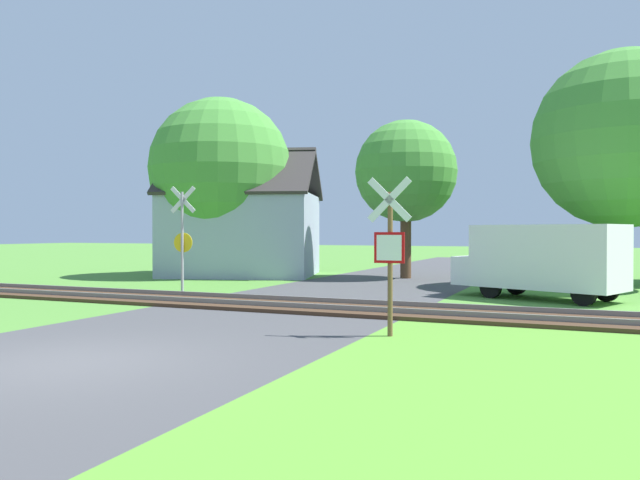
{
  "coord_description": "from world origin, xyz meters",
  "views": [
    {
      "loc": [
        7.31,
        -7.32,
        2.03
      ],
      "look_at": [
        0.5,
        8.73,
        1.8
      ],
      "focal_mm": 35.0,
      "sensor_mm": 36.0,
      "label": 1
    }
  ],
  "objects": [
    {
      "name": "mail_truck",
      "position": [
        6.14,
        12.48,
        1.24
      ],
      "size": [
        5.23,
        3.62,
        2.24
      ],
      "rotation": [
        0.0,
        0.0,
        1.17
      ],
      "color": "white",
      "rests_on": "ground"
    },
    {
      "name": "tree_right",
      "position": [
        8.59,
        17.51,
        5.34
      ],
      "size": [
        6.39,
        6.39,
        8.54
      ],
      "color": "#513823",
      "rests_on": "ground"
    },
    {
      "name": "ground_plane",
      "position": [
        0.0,
        0.0,
        0.0
      ],
      "size": [
        160.0,
        160.0,
        0.0
      ],
      "primitive_type": "plane",
      "color": "#4C8433"
    },
    {
      "name": "house",
      "position": [
        -7.34,
        18.0,
        2.04
      ],
      "size": [
        8.28,
        7.66,
        5.91
      ],
      "rotation": [
        0.0,
        0.0,
        0.29
      ],
      "color": "#99A3B7",
      "rests_on": "ground"
    },
    {
      "name": "road_asphalt",
      "position": [
        0.0,
        2.0,
        0.0
      ],
      "size": [
        6.87,
        80.0,
        0.01
      ],
      "primitive_type": "cube",
      "color": "#424244",
      "rests_on": "ground"
    },
    {
      "name": "tree_center",
      "position": [
        0.14,
        19.17,
        4.65
      ],
      "size": [
        4.44,
        4.44,
        6.89
      ],
      "color": "#513823",
      "rests_on": "ground"
    },
    {
      "name": "grass_verge",
      "position": [
        6.43,
        -2.0,
        0.0
      ],
      "size": [
        6.0,
        20.0,
        0.01
      ],
      "primitive_type": "cube",
      "color": "#54912D",
      "rests_on": "ground"
    },
    {
      "name": "tree_left",
      "position": [
        -8.08,
        17.25,
        4.89
      ],
      "size": [
        6.52,
        6.52,
        8.16
      ],
      "color": "#513823",
      "rests_on": "ground"
    },
    {
      "name": "stop_sign_near",
      "position": [
        3.85,
        4.29,
        1.71
      ],
      "size": [
        0.88,
        0.15,
        3.09
      ],
      "rotation": [
        0.0,
        0.0,
        3.18
      ],
      "color": "brown",
      "rests_on": "ground"
    },
    {
      "name": "rail_track",
      "position": [
        0.0,
        7.73,
        0.06
      ],
      "size": [
        60.0,
        2.6,
        0.22
      ],
      "color": "#422D1E",
      "rests_on": "ground"
    },
    {
      "name": "crossing_sign_far",
      "position": [
        -4.65,
        9.48,
        1.93
      ],
      "size": [
        0.87,
        0.19,
        3.51
      ],
      "rotation": [
        0.0,
        0.0,
        0.16
      ],
      "color": "#9E9EA5",
      "rests_on": "ground"
    }
  ]
}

